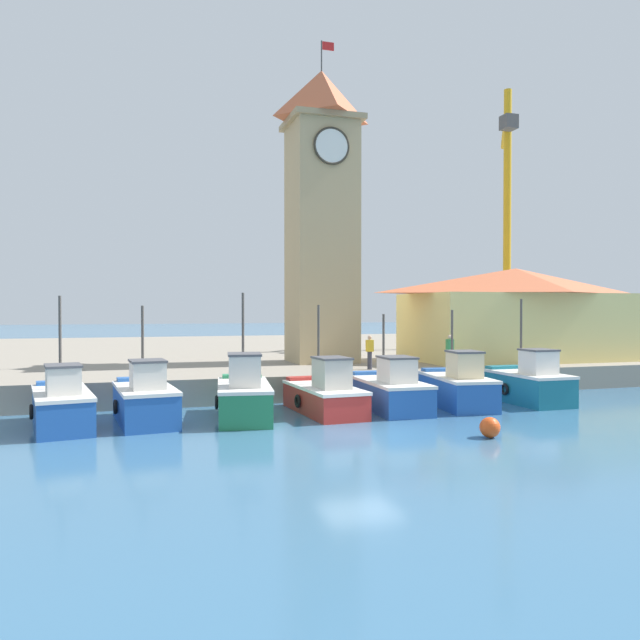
% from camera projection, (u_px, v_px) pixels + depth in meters
% --- Properties ---
extents(ground_plane, '(300.00, 300.00, 0.00)m').
position_uv_depth(ground_plane, '(359.00, 435.00, 19.94)').
color(ground_plane, '#386689').
extents(quay_wharf, '(120.00, 40.00, 1.13)m').
position_uv_depth(quay_wharf, '(229.00, 356.00, 45.87)').
color(quay_wharf, gray).
rests_on(quay_wharf, ground).
extents(fishing_boat_far_left, '(2.49, 4.93, 4.48)m').
position_uv_depth(fishing_boat_far_left, '(62.00, 405.00, 21.05)').
color(fishing_boat_far_left, '#2356A8').
rests_on(fishing_boat_far_left, ground).
extents(fishing_boat_left_outer, '(2.31, 4.57, 4.14)m').
position_uv_depth(fishing_boat_left_outer, '(145.00, 400.00, 21.97)').
color(fishing_boat_left_outer, '#2356A8').
rests_on(fishing_boat_left_outer, ground).
extents(fishing_boat_left_inner, '(2.49, 4.84, 4.63)m').
position_uv_depth(fishing_boat_left_inner, '(244.00, 396.00, 22.75)').
color(fishing_boat_left_inner, '#237A4C').
rests_on(fishing_boat_left_inner, ground).
extents(fishing_boat_mid_left, '(2.16, 4.95, 4.18)m').
position_uv_depth(fishing_boat_mid_left, '(325.00, 394.00, 23.97)').
color(fishing_boat_mid_left, '#AD2823').
rests_on(fishing_boat_mid_left, ground).
extents(fishing_boat_center, '(2.15, 4.99, 3.81)m').
position_uv_depth(fishing_boat_center, '(389.00, 391.00, 24.85)').
color(fishing_boat_center, '#2356A8').
rests_on(fishing_boat_center, ground).
extents(fishing_boat_mid_right, '(2.37, 4.59, 3.98)m').
position_uv_depth(fishing_boat_mid_right, '(457.00, 387.00, 25.52)').
color(fishing_boat_mid_right, '#2356A8').
rests_on(fishing_boat_mid_right, ground).
extents(fishing_boat_right_inner, '(2.07, 4.13, 4.45)m').
position_uv_depth(fishing_boat_right_inner, '(529.00, 384.00, 26.60)').
color(fishing_boat_right_inner, '#196B7F').
rests_on(fishing_boat_right_inner, ground).
extents(clock_tower, '(3.84, 3.84, 17.35)m').
position_uv_depth(clock_tower, '(322.00, 210.00, 33.72)').
color(clock_tower, tan).
rests_on(clock_tower, quay_wharf).
extents(warehouse_right, '(12.25, 6.84, 5.17)m').
position_uv_depth(warehouse_right, '(516.00, 313.00, 35.32)').
color(warehouse_right, '#E5D17A').
rests_on(warehouse_right, quay_wharf).
extents(port_crane_near, '(4.48, 7.13, 19.00)m').
position_uv_depth(port_crane_near, '(507.00, 248.00, 46.09)').
color(port_crane_near, '#976E11').
rests_on(port_crane_near, quay_wharf).
extents(mooring_buoy, '(0.64, 0.64, 0.64)m').
position_uv_depth(mooring_buoy, '(490.00, 427.00, 19.45)').
color(mooring_buoy, '#E54C19').
rests_on(mooring_buoy, ground).
extents(dock_worker_near_tower, '(0.34, 0.22, 1.62)m').
position_uv_depth(dock_worker_near_tower, '(450.00, 351.00, 30.25)').
color(dock_worker_near_tower, '#33333D').
rests_on(dock_worker_near_tower, quay_wharf).
extents(dock_worker_along_quay, '(0.34, 0.22, 1.62)m').
position_uv_depth(dock_worker_along_quay, '(370.00, 352.00, 29.61)').
color(dock_worker_along_quay, '#33333D').
rests_on(dock_worker_along_quay, quay_wharf).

